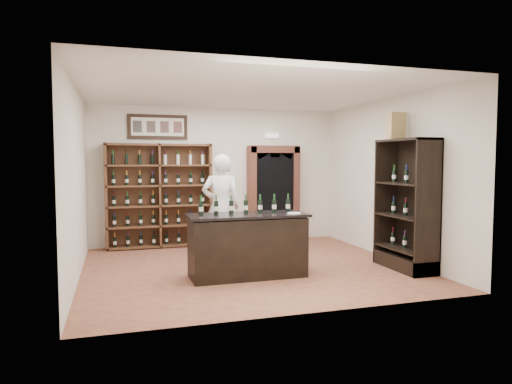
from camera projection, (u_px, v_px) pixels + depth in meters
floor at (249, 267)px, 7.88m from camera, size 5.50×5.50×0.00m
ceiling at (249, 91)px, 7.67m from camera, size 5.50×5.50×0.00m
wall_back at (218, 176)px, 10.15m from camera, size 5.50×0.04×3.00m
wall_left at (76, 183)px, 6.97m from camera, size 0.04×5.00×3.00m
wall_right at (389, 179)px, 8.58m from camera, size 0.04×5.00×3.00m
wine_shelf at (159, 195)px, 9.64m from camera, size 2.20×0.38×2.20m
framed_picture at (158, 127)px, 9.67m from camera, size 1.25×0.04×0.52m
arched_doorway at (273, 191)px, 10.38m from camera, size 1.17×0.35×2.17m
emergency_light at (272, 136)px, 10.38m from camera, size 0.30×0.10×0.10m
tasting_counter at (247, 246)px, 7.21m from camera, size 1.88×0.78×1.00m
counter_bottle_0 at (201, 208)px, 7.04m from camera, size 0.07×0.07×0.30m
counter_bottle_1 at (216, 208)px, 7.11m from camera, size 0.07×0.07×0.30m
counter_bottle_2 at (231, 207)px, 7.18m from camera, size 0.07×0.07×0.30m
counter_bottle_3 at (246, 207)px, 7.25m from camera, size 0.07×0.07×0.30m
counter_bottle_4 at (260, 206)px, 7.32m from camera, size 0.07×0.07×0.30m
counter_bottle_5 at (274, 206)px, 7.39m from camera, size 0.07×0.07×0.30m
counter_bottle_6 at (288, 205)px, 7.46m from camera, size 0.07×0.07×0.30m
side_cabinet at (407, 225)px, 7.70m from camera, size 0.48×1.20×2.20m
shopkeeper at (221, 207)px, 8.50m from camera, size 0.80×0.61×1.96m
plate at (294, 213)px, 7.18m from camera, size 0.22×0.22×0.02m
wine_crate at (396, 126)px, 7.86m from camera, size 0.35×0.18×0.47m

